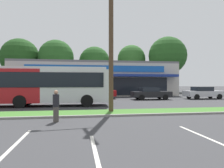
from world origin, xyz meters
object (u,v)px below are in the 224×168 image
object	(u,v)px
utility_pole	(109,27)
city_bus	(36,85)
pedestrian_by_pole	(56,106)
car_1	(151,93)
car_3	(45,94)
car_2	(98,93)
car_0	(203,93)

from	to	relation	value
utility_pole	city_bus	size ratio (longest dim) A/B	0.85
city_bus	utility_pole	bearing A→B (deg)	-40.45
pedestrian_by_pole	car_1	bearing A→B (deg)	120.34
car_1	car_3	size ratio (longest dim) A/B	0.95
city_bus	pedestrian_by_pole	world-z (taller)	city_bus
pedestrian_by_pole	car_2	bearing A→B (deg)	143.77
car_0	car_2	world-z (taller)	car_0
car_3	pedestrian_by_pole	distance (m)	12.67
car_1	car_2	distance (m)	6.35
utility_pole	car_1	bearing A→B (deg)	57.65
car_0	car_3	world-z (taller)	car_0
utility_pole	pedestrian_by_pole	bearing A→B (deg)	-139.42
utility_pole	car_3	distance (m)	12.26
city_bus	car_2	world-z (taller)	city_bus
car_0	pedestrian_by_pole	size ratio (longest dim) A/B	3.00
car_1	car_3	bearing A→B (deg)	-178.46
car_0	car_2	distance (m)	12.90
city_bus	car_1	distance (m)	13.04
utility_pole	car_2	bearing A→B (deg)	87.90
car_0	utility_pole	bearing A→B (deg)	-142.54
car_0	pedestrian_by_pole	distance (m)	20.57
car_0	pedestrian_by_pole	bearing A→B (deg)	-141.94
city_bus	car_2	xyz separation A→B (m)	(5.92, 7.37, -1.01)
utility_pole	city_bus	bearing A→B (deg)	138.02
car_0	car_1	bearing A→B (deg)	179.42
city_bus	car_3	distance (m)	5.02
city_bus	car_3	size ratio (longest dim) A/B	2.56
car_0	pedestrian_by_pole	world-z (taller)	pedestrian_by_pole
utility_pole	car_2	xyz separation A→B (m)	(0.45, 12.29, -4.79)
car_3	car_0	bearing A→B (deg)	0.78
car_1	city_bus	bearing A→B (deg)	-156.27
city_bus	car_0	size ratio (longest dim) A/B	2.59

